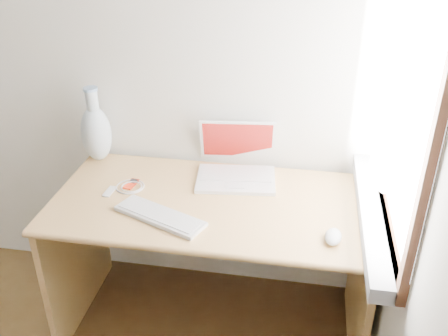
% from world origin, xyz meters
% --- Properties ---
extents(back_wall, '(3.50, 0.04, 2.60)m').
position_xyz_m(back_wall, '(0.00, 1.75, 1.30)').
color(back_wall, white).
rests_on(back_wall, floor).
extents(window, '(0.11, 0.99, 1.10)m').
position_xyz_m(window, '(1.72, 1.30, 1.28)').
color(window, white).
rests_on(window, right_wall).
extents(desk, '(1.38, 0.69, 0.73)m').
position_xyz_m(desk, '(1.03, 1.46, 0.52)').
color(desk, tan).
rests_on(desk, floor).
extents(laptop, '(0.38, 0.33, 0.24)m').
position_xyz_m(laptop, '(1.11, 1.61, 0.78)').
color(laptop, white).
rests_on(laptop, desk).
extents(external_keyboard, '(0.41, 0.26, 0.02)m').
position_xyz_m(external_keyboard, '(0.85, 1.21, 0.74)').
color(external_keyboard, white).
rests_on(external_keyboard, desk).
extents(mouse, '(0.08, 0.11, 0.04)m').
position_xyz_m(mouse, '(1.54, 1.18, 0.75)').
color(mouse, white).
rests_on(mouse, desk).
extents(ipod, '(0.05, 0.10, 0.01)m').
position_xyz_m(ipod, '(0.64, 1.44, 0.73)').
color(ipod, '#B6240C').
rests_on(ipod, desk).
extents(cable_coil, '(0.13, 0.13, 0.01)m').
position_xyz_m(cable_coil, '(0.65, 1.42, 0.73)').
color(cable_coil, white).
rests_on(cable_coil, desk).
extents(remote, '(0.04, 0.09, 0.01)m').
position_xyz_m(remote, '(0.57, 1.37, 0.73)').
color(remote, white).
rests_on(remote, desk).
extents(vase, '(0.15, 0.15, 0.38)m').
position_xyz_m(vase, '(0.41, 1.66, 0.88)').
color(vase, silver).
rests_on(vase, desk).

